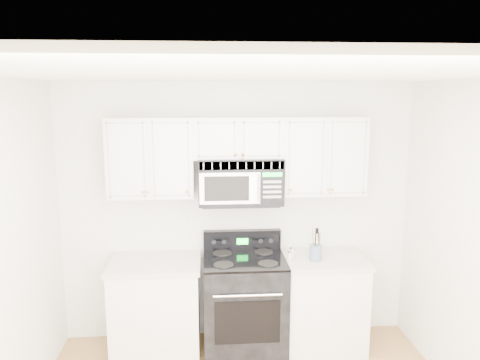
{
  "coord_description": "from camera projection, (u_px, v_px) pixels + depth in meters",
  "views": [
    {
      "loc": [
        -0.3,
        -2.82,
        2.49
      ],
      "look_at": [
        0.0,
        1.3,
        1.72
      ],
      "focal_mm": 35.0,
      "sensor_mm": 36.0,
      "label": 1
    }
  ],
  "objects": [
    {
      "name": "base_cabinet_left",
      "position": [
        157.0,
        310.0,
        4.52
      ],
      "size": [
        0.86,
        0.65,
        0.92
      ],
      "color": "silver",
      "rests_on": "ground"
    },
    {
      "name": "base_cabinet_right",
      "position": [
        319.0,
        304.0,
        4.63
      ],
      "size": [
        0.86,
        0.65,
        0.92
      ],
      "color": "silver",
      "rests_on": "ground"
    },
    {
      "name": "shaker_pepper",
      "position": [
        290.0,
        255.0,
        4.45
      ],
      "size": [
        0.04,
        0.04,
        0.09
      ],
      "color": "silver",
      "rests_on": "base_cabinet_right"
    },
    {
      "name": "upper_cabinets",
      "position": [
        238.0,
        152.0,
        4.44
      ],
      "size": [
        2.44,
        0.37,
        0.75
      ],
      "color": "silver",
      "rests_on": "ground"
    },
    {
      "name": "microwave",
      "position": [
        240.0,
        180.0,
        4.46
      ],
      "size": [
        0.79,
        0.45,
        0.44
      ],
      "color": "black",
      "rests_on": "ground"
    },
    {
      "name": "shaker_salt",
      "position": [
        292.0,
        252.0,
        4.53
      ],
      "size": [
        0.04,
        0.04,
        0.1
      ],
      "color": "silver",
      "rests_on": "base_cabinet_right"
    },
    {
      "name": "range",
      "position": [
        244.0,
        302.0,
        4.55
      ],
      "size": [
        0.78,
        0.71,
        1.13
      ],
      "color": "black",
      "rests_on": "ground"
    },
    {
      "name": "room",
      "position": [
        255.0,
        281.0,
        3.01
      ],
      "size": [
        3.51,
        3.51,
        2.61
      ],
      "color": "#A47F46",
      "rests_on": "ground"
    },
    {
      "name": "utensil_crock",
      "position": [
        316.0,
        252.0,
        4.45
      ],
      "size": [
        0.12,
        0.12,
        0.31
      ],
      "color": "#4A566D",
      "rests_on": "base_cabinet_right"
    }
  ]
}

